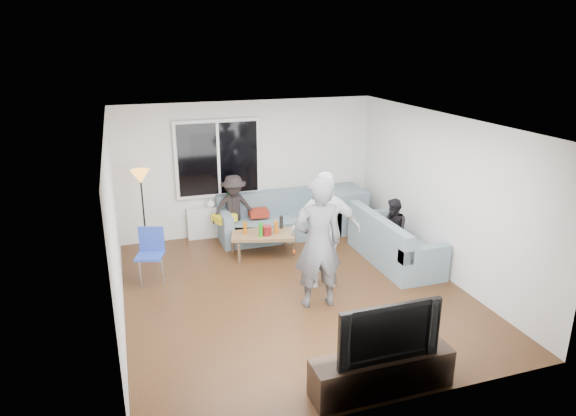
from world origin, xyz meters
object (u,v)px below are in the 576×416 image
object	(u,v)px
coffee_table	(263,244)
television	(384,328)
sofa_right_section	(395,238)
player_right	(326,231)
spectator_right	(393,230)
floor_lamp	(144,214)
player_left	(318,243)
spectator_back	(234,209)
side_chair	(150,256)
tv_console	(381,372)
sofa_back_section	(279,216)

from	to	relation	value
coffee_table	television	size ratio (longest dim) A/B	0.95
sofa_right_section	player_right	distance (m)	1.65
player_right	spectator_right	xyz separation A→B (m)	(1.50, 0.57, -0.37)
floor_lamp	player_left	xyz separation A→B (m)	(2.23, -2.63, 0.18)
sofa_right_section	television	bearing A→B (deg)	148.37
spectator_back	spectator_right	bearing A→B (deg)	-37.22
sofa_right_section	side_chair	distance (m)	4.10
coffee_table	television	bearing A→B (deg)	-86.92
sofa_right_section	television	size ratio (longest dim) A/B	1.72
tv_console	television	xyz separation A→B (m)	(0.00, 0.00, 0.56)
floor_lamp	tv_console	distance (m)	5.17
spectator_right	tv_console	bearing A→B (deg)	-30.57
spectator_right	television	distance (m)	3.63
sofa_right_section	floor_lamp	world-z (taller)	floor_lamp
coffee_table	spectator_back	distance (m)	0.95
sofa_back_section	television	xyz separation A→B (m)	(-0.31, -4.77, 0.35)
coffee_table	player_right	world-z (taller)	player_right
coffee_table	tv_console	size ratio (longest dim) A/B	0.69
player_left	television	distance (m)	2.02
sofa_back_section	floor_lamp	world-z (taller)	floor_lamp
coffee_table	television	distance (m)	4.08
sofa_back_section	floor_lamp	bearing A→B (deg)	-177.16
sofa_back_section	coffee_table	world-z (taller)	sofa_back_section
spectator_back	sofa_right_section	bearing A→B (deg)	-38.59
spectator_right	tv_console	xyz separation A→B (m)	(-1.86, -3.11, -0.33)
spectator_back	tv_console	size ratio (longest dim) A/B	0.81
spectator_back	television	bearing A→B (deg)	-85.71
sofa_back_section	television	bearing A→B (deg)	-93.67
coffee_table	sofa_right_section	bearing A→B (deg)	-25.96
coffee_table	spectator_back	bearing A→B (deg)	114.48
spectator_back	player_right	bearing A→B (deg)	-69.99
coffee_table	side_chair	size ratio (longest dim) A/B	1.28
coffee_table	player_left	size ratio (longest dim) A/B	0.57
sofa_back_section	side_chair	world-z (taller)	side_chair
player_right	side_chair	bearing A→B (deg)	-6.96
floor_lamp	player_left	world-z (taller)	player_left
coffee_table	side_chair	distance (m)	2.06
sofa_right_section	spectator_back	world-z (taller)	spectator_back
sofa_back_section	side_chair	distance (m)	2.80
spectator_back	television	size ratio (longest dim) A/B	1.12
player_left	sofa_right_section	bearing A→B (deg)	-146.39
coffee_table	spectator_right	world-z (taller)	spectator_right
sofa_back_section	tv_console	world-z (taller)	sofa_back_section
coffee_table	player_left	world-z (taller)	player_left
player_right	tv_console	size ratio (longest dim) A/B	1.15
floor_lamp	tv_console	size ratio (longest dim) A/B	0.97
sofa_back_section	side_chair	bearing A→B (deg)	-153.97
sofa_back_section	spectator_back	size ratio (longest dim) A/B	1.77
sofa_back_section	spectator_back	distance (m)	0.90
spectator_right	player_right	bearing A→B (deg)	-68.94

